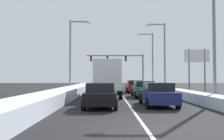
{
  "coord_description": "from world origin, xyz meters",
  "views": [
    {
      "loc": [
        -1.3,
        -8.05,
        1.82
      ],
      "look_at": [
        -0.93,
        28.34,
        3.03
      ],
      "focal_mm": 37.49,
      "sensor_mm": 36.0,
      "label": 1
    }
  ],
  "objects_px": {
    "sedan_red_right_lane_third": "(134,86)",
    "street_lamp_right_mid": "(162,51)",
    "street_lamp_left_mid": "(73,50)",
    "box_truck_center_lane_second": "(108,77)",
    "street_lamp_right_near": "(209,30)",
    "sedan_navy_right_lane_nearest": "(158,94)",
    "sedan_green_right_lane_second": "(144,89)",
    "roadside_sign_right": "(197,60)",
    "sedan_black_center_lane_nearest": "(101,95)",
    "traffic_light_gantry": "(123,62)",
    "street_lamp_right_far": "(151,56)",
    "sedan_silver_center_lane_third": "(107,86)"
  },
  "relations": [
    {
      "from": "traffic_light_gantry",
      "to": "street_lamp_right_far",
      "type": "bearing_deg",
      "value": -51.27
    },
    {
      "from": "box_truck_center_lane_second",
      "to": "sedan_navy_right_lane_nearest",
      "type": "bearing_deg",
      "value": -64.64
    },
    {
      "from": "sedan_navy_right_lane_nearest",
      "to": "street_lamp_right_far",
      "type": "xyz_separation_m",
      "value": [
        3.59,
        22.84,
        4.63
      ]
    },
    {
      "from": "street_lamp_right_near",
      "to": "street_lamp_right_mid",
      "type": "bearing_deg",
      "value": 91.14
    },
    {
      "from": "sedan_black_center_lane_nearest",
      "to": "roadside_sign_right",
      "type": "xyz_separation_m",
      "value": [
        11.61,
        14.8,
        3.25
      ]
    },
    {
      "from": "sedan_silver_center_lane_third",
      "to": "street_lamp_right_near",
      "type": "relative_size",
      "value": 0.5
    },
    {
      "from": "street_lamp_right_mid",
      "to": "street_lamp_left_mid",
      "type": "xyz_separation_m",
      "value": [
        -11.5,
        -2.49,
        -0.14
      ]
    },
    {
      "from": "sedan_navy_right_lane_nearest",
      "to": "sedan_green_right_lane_second",
      "type": "distance_m",
      "value": 6.81
    },
    {
      "from": "sedan_black_center_lane_nearest",
      "to": "street_lamp_right_mid",
      "type": "bearing_deg",
      "value": 65.2
    },
    {
      "from": "street_lamp_right_mid",
      "to": "box_truck_center_lane_second",
      "type": "bearing_deg",
      "value": -129.36
    },
    {
      "from": "street_lamp_left_mid",
      "to": "sedan_red_right_lane_third",
      "type": "bearing_deg",
      "value": 3.75
    },
    {
      "from": "sedan_navy_right_lane_nearest",
      "to": "sedan_silver_center_lane_third",
      "type": "xyz_separation_m",
      "value": [
        -3.49,
        14.8,
        0.0
      ]
    },
    {
      "from": "sedan_navy_right_lane_nearest",
      "to": "sedan_green_right_lane_second",
      "type": "xyz_separation_m",
      "value": [
        0.07,
        6.81,
        0.0
      ]
    },
    {
      "from": "box_truck_center_lane_second",
      "to": "street_lamp_left_mid",
      "type": "bearing_deg",
      "value": 124.32
    },
    {
      "from": "sedan_silver_center_lane_third",
      "to": "box_truck_center_lane_second",
      "type": "bearing_deg",
      "value": -88.7
    },
    {
      "from": "sedan_black_center_lane_nearest",
      "to": "street_lamp_right_near",
      "type": "height_order",
      "value": "street_lamp_right_near"
    },
    {
      "from": "box_truck_center_lane_second",
      "to": "sedan_green_right_lane_second",
      "type": "bearing_deg",
      "value": -3.15
    },
    {
      "from": "sedan_black_center_lane_nearest",
      "to": "sedan_silver_center_lane_third",
      "type": "height_order",
      "value": "same"
    },
    {
      "from": "sedan_green_right_lane_second",
      "to": "street_lamp_right_mid",
      "type": "distance_m",
      "value": 10.79
    },
    {
      "from": "street_lamp_right_near",
      "to": "box_truck_center_lane_second",
      "type": "bearing_deg",
      "value": 144.55
    },
    {
      "from": "sedan_navy_right_lane_nearest",
      "to": "sedan_silver_center_lane_third",
      "type": "distance_m",
      "value": 15.2
    },
    {
      "from": "sedan_red_right_lane_third",
      "to": "street_lamp_right_far",
      "type": "height_order",
      "value": "street_lamp_right_far"
    },
    {
      "from": "box_truck_center_lane_second",
      "to": "street_lamp_right_near",
      "type": "bearing_deg",
      "value": -35.45
    },
    {
      "from": "street_lamp_right_mid",
      "to": "street_lamp_right_far",
      "type": "bearing_deg",
      "value": 92.44
    },
    {
      "from": "sedan_red_right_lane_third",
      "to": "street_lamp_right_near",
      "type": "xyz_separation_m",
      "value": [
        4.24,
        -12.12,
        4.52
      ]
    },
    {
      "from": "sedan_red_right_lane_third",
      "to": "sedan_black_center_lane_nearest",
      "type": "relative_size",
      "value": 1.0
    },
    {
      "from": "street_lamp_right_near",
      "to": "street_lamp_right_far",
      "type": "bearing_deg",
      "value": 91.57
    },
    {
      "from": "street_lamp_right_far",
      "to": "sedan_green_right_lane_second",
      "type": "bearing_deg",
      "value": -102.38
    },
    {
      "from": "street_lamp_right_near",
      "to": "street_lamp_left_mid",
      "type": "height_order",
      "value": "street_lamp_right_near"
    },
    {
      "from": "street_lamp_right_mid",
      "to": "roadside_sign_right",
      "type": "bearing_deg",
      "value": -21.63
    },
    {
      "from": "sedan_green_right_lane_second",
      "to": "roadside_sign_right",
      "type": "xyz_separation_m",
      "value": [
        7.85,
        7.37,
        3.25
      ]
    },
    {
      "from": "street_lamp_left_mid",
      "to": "street_lamp_right_near",
      "type": "bearing_deg",
      "value": -44.61
    },
    {
      "from": "sedan_red_right_lane_third",
      "to": "street_lamp_right_near",
      "type": "height_order",
      "value": "street_lamp_right_near"
    },
    {
      "from": "street_lamp_right_mid",
      "to": "sedan_navy_right_lane_nearest",
      "type": "bearing_deg",
      "value": -103.85
    },
    {
      "from": "box_truck_center_lane_second",
      "to": "street_lamp_right_near",
      "type": "distance_m",
      "value": 9.79
    },
    {
      "from": "street_lamp_right_far",
      "to": "roadside_sign_right",
      "type": "distance_m",
      "value": 9.78
    },
    {
      "from": "sedan_silver_center_lane_third",
      "to": "street_lamp_left_mid",
      "type": "height_order",
      "value": "street_lamp_left_mid"
    },
    {
      "from": "traffic_light_gantry",
      "to": "street_lamp_right_mid",
      "type": "height_order",
      "value": "street_lamp_right_mid"
    },
    {
      "from": "box_truck_center_lane_second",
      "to": "roadside_sign_right",
      "type": "height_order",
      "value": "roadside_sign_right"
    },
    {
      "from": "sedan_green_right_lane_second",
      "to": "sedan_red_right_lane_third",
      "type": "bearing_deg",
      "value": 91.13
    },
    {
      "from": "street_lamp_right_near",
      "to": "street_lamp_right_mid",
      "type": "xyz_separation_m",
      "value": [
        -0.28,
        14.12,
        0.11
      ]
    },
    {
      "from": "sedan_black_center_lane_nearest",
      "to": "traffic_light_gantry",
      "type": "xyz_separation_m",
      "value": [
        3.04,
        28.74,
        3.96
      ]
    },
    {
      "from": "sedan_red_right_lane_third",
      "to": "street_lamp_right_mid",
      "type": "height_order",
      "value": "street_lamp_right_mid"
    },
    {
      "from": "sedan_navy_right_lane_nearest",
      "to": "street_lamp_left_mid",
      "type": "xyz_separation_m",
      "value": [
        -7.61,
        13.29,
        4.49
      ]
    },
    {
      "from": "sedan_red_right_lane_third",
      "to": "street_lamp_right_near",
      "type": "distance_m",
      "value": 13.61
    },
    {
      "from": "sedan_navy_right_lane_nearest",
      "to": "street_lamp_right_near",
      "type": "height_order",
      "value": "street_lamp_right_near"
    },
    {
      "from": "street_lamp_right_near",
      "to": "roadside_sign_right",
      "type": "relative_size",
      "value": 1.62
    },
    {
      "from": "sedan_navy_right_lane_nearest",
      "to": "traffic_light_gantry",
      "type": "relative_size",
      "value": 0.42
    },
    {
      "from": "traffic_light_gantry",
      "to": "street_lamp_left_mid",
      "type": "relative_size",
      "value": 1.2
    },
    {
      "from": "sedan_navy_right_lane_nearest",
      "to": "sedan_green_right_lane_second",
      "type": "bearing_deg",
      "value": 89.39
    }
  ]
}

